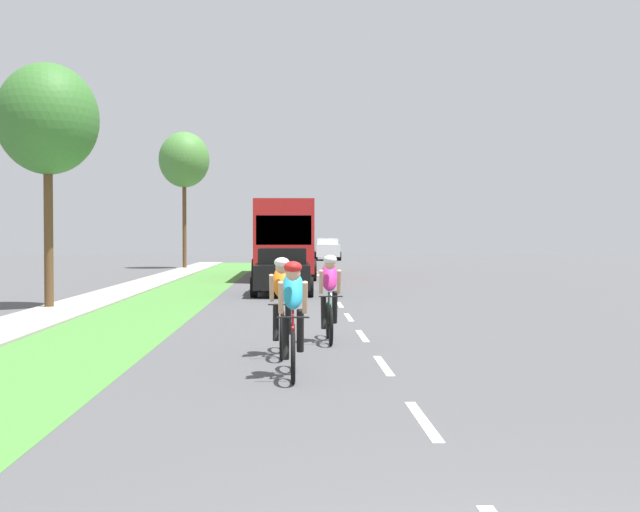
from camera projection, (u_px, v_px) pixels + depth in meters
ground_plane at (337, 301)px, 23.40m from camera, size 120.00×120.00×0.00m
grass_verge at (166, 301)px, 23.21m from camera, size 2.67×70.00×0.01m
sidewalk_concrete at (91, 302)px, 23.13m from camera, size 1.74×70.00×0.10m
lane_markings_center at (330, 292)px, 27.39m from camera, size 0.12×54.30×0.01m
cyclist_lead at (293, 317)px, 10.67m from camera, size 0.42×1.72×1.58m
cyclist_trailing at (282, 305)px, 12.62m from camera, size 0.42×1.72×1.58m
cyclist_distant at (329, 297)px, 14.26m from camera, size 0.42×1.72×1.58m
sedan_black at (282, 271)px, 26.22m from camera, size 1.98×4.30×1.52m
bus_red at (285, 235)px, 37.80m from camera, size 2.78×11.60×3.48m
pickup_silver at (291, 252)px, 55.55m from camera, size 2.22×5.10×1.64m
suv_white at (327, 249)px, 65.14m from camera, size 2.15×4.70×1.79m
street_tree_near at (48, 120)px, 20.85m from camera, size 2.67×2.67×6.49m
street_tree_far at (184, 160)px, 47.69m from camera, size 3.04×3.04×8.25m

